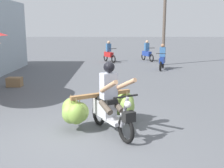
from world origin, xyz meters
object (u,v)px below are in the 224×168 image
(motorbike_distant_ahead_right, at_px, (148,53))
(utility_pole, at_px, (165,15))
(motorbike_main_loaded, at_px, (103,106))
(motorbike_distant_far_ahead, at_px, (163,59))
(motorbike_distant_ahead_left, at_px, (110,53))
(produce_crate, at_px, (16,82))

(motorbike_distant_ahead_right, distance_m, utility_pole, 3.21)
(motorbike_main_loaded, height_order, motorbike_distant_far_ahead, motorbike_main_loaded)
(motorbike_distant_far_ahead, bearing_deg, motorbike_distant_ahead_right, 95.27)
(motorbike_distant_ahead_left, bearing_deg, produce_crate, -115.04)
(produce_crate, distance_m, utility_pole, 9.79)
(motorbike_main_loaded, relative_size, motorbike_distant_far_ahead, 1.27)
(motorbike_distant_ahead_left, xyz_separation_m, motorbike_distant_ahead_right, (2.59, 0.61, 0.00))
(produce_crate, bearing_deg, utility_pole, 42.35)
(motorbike_distant_ahead_left, height_order, motorbike_distant_far_ahead, same)
(motorbike_distant_ahead_left, distance_m, produce_crate, 8.54)
(motorbike_distant_far_ahead, xyz_separation_m, produce_crate, (-6.56, -4.48, -0.39))
(motorbike_distant_ahead_right, xyz_separation_m, produce_crate, (-6.21, -8.34, -0.39))
(motorbike_distant_ahead_left, bearing_deg, motorbike_main_loaded, -90.12)
(produce_crate, bearing_deg, motorbike_distant_ahead_right, 53.34)
(utility_pole, bearing_deg, motorbike_distant_ahead_right, 110.07)
(motorbike_distant_far_ahead, bearing_deg, utility_pole, 78.43)
(motorbike_distant_ahead_left, height_order, produce_crate, motorbike_distant_ahead_left)
(motorbike_main_loaded, relative_size, produce_crate, 3.56)
(motorbike_distant_ahead_right, bearing_deg, motorbike_distant_ahead_left, -166.80)
(motorbike_distant_ahead_left, bearing_deg, motorbike_distant_ahead_right, 13.20)
(motorbike_distant_ahead_left, height_order, motorbike_distant_ahead_right, same)
(motorbike_main_loaded, relative_size, motorbike_distant_ahead_left, 1.37)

